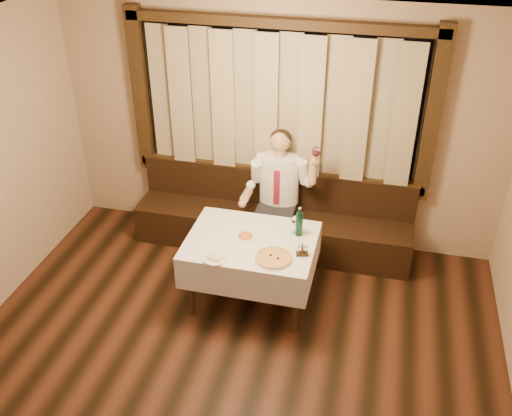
% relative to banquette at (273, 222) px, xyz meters
% --- Properties ---
extents(room, '(5.01, 6.01, 2.81)m').
position_rel_banquette_xyz_m(room, '(-0.00, -1.75, 1.19)').
color(room, black).
rests_on(room, ground).
extents(banquette, '(3.20, 0.61, 0.94)m').
position_rel_banquette_xyz_m(banquette, '(0.00, 0.00, 0.00)').
color(banquette, black).
rests_on(banquette, ground).
extents(dining_table, '(1.27, 0.97, 0.76)m').
position_rel_banquette_xyz_m(dining_table, '(0.00, -1.02, 0.34)').
color(dining_table, black).
rests_on(dining_table, ground).
extents(pizza, '(0.37, 0.37, 0.04)m').
position_rel_banquette_xyz_m(pizza, '(0.28, -1.29, 0.46)').
color(pizza, white).
rests_on(pizza, dining_table).
extents(pasta_red, '(0.23, 0.23, 0.08)m').
position_rel_banquette_xyz_m(pasta_red, '(-0.06, -1.00, 0.48)').
color(pasta_red, white).
rests_on(pasta_red, dining_table).
extents(pasta_cream, '(0.26, 0.26, 0.09)m').
position_rel_banquette_xyz_m(pasta_cream, '(-0.25, -1.40, 0.48)').
color(pasta_cream, white).
rests_on(pasta_cream, dining_table).
extents(green_bottle, '(0.07, 0.07, 0.32)m').
position_rel_banquette_xyz_m(green_bottle, '(0.44, -0.83, 0.58)').
color(green_bottle, '#0F4628').
rests_on(green_bottle, dining_table).
extents(table_wine_glass, '(0.07, 0.07, 0.20)m').
position_rel_banquette_xyz_m(table_wine_glass, '(0.39, -0.81, 0.59)').
color(table_wine_glass, white).
rests_on(table_wine_glass, dining_table).
extents(cruet_caddy, '(0.12, 0.08, 0.12)m').
position_rel_banquette_xyz_m(cruet_caddy, '(0.53, -1.16, 0.49)').
color(cruet_caddy, black).
rests_on(cruet_caddy, dining_table).
extents(seated_man, '(0.83, 0.62, 1.48)m').
position_rel_banquette_xyz_m(seated_man, '(0.08, -0.09, 0.54)').
color(seated_man, black).
rests_on(seated_man, ground).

